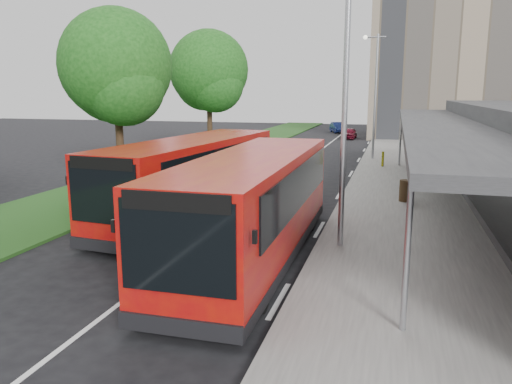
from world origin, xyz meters
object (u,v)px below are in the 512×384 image
at_px(lamp_post_near, 342,84).
at_px(litter_bin, 405,191).
at_px(tree_far, 209,75).
at_px(lamp_post_far, 374,89).
at_px(bollard, 383,159).
at_px(car_far, 338,127).
at_px(bus_second, 192,178).
at_px(car_near, 349,133).
at_px(bus_main, 254,206).
at_px(tree_mid, 117,73).

relative_size(lamp_post_near, litter_bin, 9.22).
relative_size(tree_far, lamp_post_far, 1.09).
distance_m(bollard, car_far, 27.01).
bearing_deg(bus_second, bollard, 70.91).
bearing_deg(bollard, car_far, 101.99).
bearing_deg(car_near, bollard, -76.25).
bearing_deg(lamp_post_near, bollard, 87.07).
bearing_deg(bollard, bus_second, -114.51).
distance_m(tree_far, bus_main, 22.74).
distance_m(litter_bin, car_near, 29.08).
bearing_deg(lamp_post_far, car_far, 101.86).
xyz_separation_m(tree_mid, bus_main, (9.01, -8.46, -3.90)).
height_order(tree_mid, bus_main, tree_mid).
relative_size(tree_mid, bollard, 9.36).
xyz_separation_m(tree_far, lamp_post_far, (11.13, 0.95, -0.91)).
relative_size(bus_second, car_near, 3.27).
height_order(lamp_post_near, bus_second, lamp_post_near).
bearing_deg(tree_mid, bus_main, -43.18).
distance_m(tree_mid, litter_bin, 13.96).
distance_m(tree_mid, tree_far, 12.00).
height_order(tree_far, bollard, tree_far).
bearing_deg(litter_bin, car_far, 100.61).
bearing_deg(tree_far, bus_main, -66.22).
relative_size(lamp_post_near, car_near, 2.55).
bearing_deg(bus_main, tree_mid, 136.46).
bearing_deg(lamp_post_far, lamp_post_near, -90.00).
bearing_deg(bus_second, car_near, 90.83).
xyz_separation_m(bus_second, car_near, (2.64, 32.94, -0.93)).
relative_size(tree_far, litter_bin, 10.04).
bearing_deg(bollard, tree_far, 167.08).
xyz_separation_m(tree_mid, litter_bin, (13.11, -0.40, -4.79)).
height_order(lamp_post_far, bollard, lamp_post_far).
bearing_deg(tree_mid, tree_far, 90.00).
xyz_separation_m(litter_bin, bollard, (-1.15, 9.65, 0.01)).
relative_size(tree_far, car_far, 2.48).
relative_size(litter_bin, bollard, 0.98).
bearing_deg(bus_main, car_near, 90.81).
distance_m(tree_mid, bus_second, 8.28).
distance_m(tree_far, bus_second, 18.07).
xyz_separation_m(bollard, car_near, (-3.70, 19.02, -0.06)).
distance_m(lamp_post_near, litter_bin, 8.08).
bearing_deg(bus_second, car_far, 94.37).
bearing_deg(car_far, bus_main, -105.74).
distance_m(lamp_post_far, bus_second, 18.73).
distance_m(lamp_post_far, litter_bin, 14.11).
height_order(tree_far, litter_bin, tree_far).
relative_size(tree_mid, bus_second, 0.81).
relative_size(lamp_post_far, litter_bin, 9.22).
xyz_separation_m(lamp_post_far, car_near, (-2.87, 15.33, -4.18)).
height_order(tree_mid, bus_second, tree_mid).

